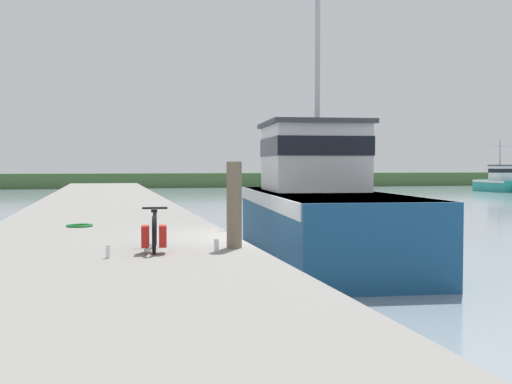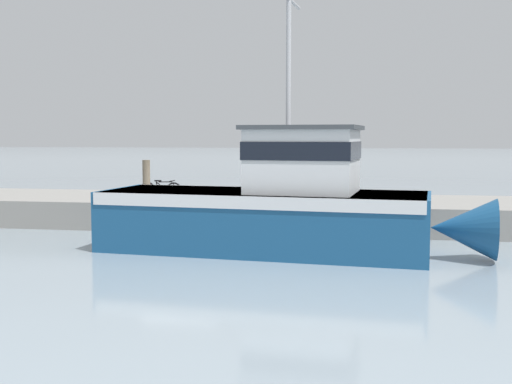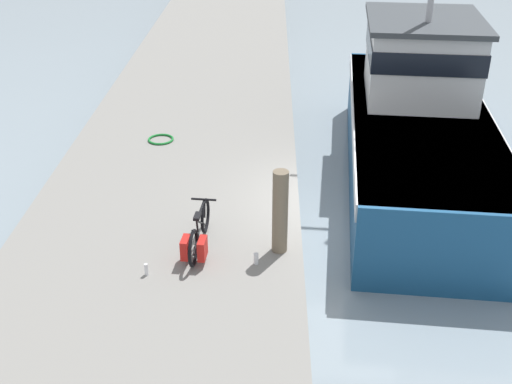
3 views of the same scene
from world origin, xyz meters
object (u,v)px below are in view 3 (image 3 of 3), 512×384
(water_bottle_by_bike, at_px, (256,259))
(water_bottle_on_curb, at_px, (146,269))
(fishing_boat_main, at_px, (417,119))
(mooring_post, at_px, (280,212))
(bicycle_touring, at_px, (198,236))

(water_bottle_by_bike, distance_m, water_bottle_on_curb, 1.78)
(water_bottle_on_curb, bearing_deg, fishing_boat_main, 47.69)
(mooring_post, distance_m, water_bottle_on_curb, 2.36)
(water_bottle_on_curb, bearing_deg, water_bottle_by_bike, 11.18)
(fishing_boat_main, bearing_deg, mooring_post, -117.04)
(bicycle_touring, distance_m, water_bottle_by_bike, 1.06)
(fishing_boat_main, height_order, water_bottle_by_bike, fishing_boat_main)
(fishing_boat_main, height_order, mooring_post, fishing_boat_main)
(bicycle_touring, bearing_deg, fishing_boat_main, 53.78)
(mooring_post, xyz_separation_m, water_bottle_on_curb, (-2.13, -0.77, -0.64))
(mooring_post, height_order, water_bottle_by_bike, mooring_post)
(bicycle_touring, height_order, water_bottle_by_bike, bicycle_touring)
(bicycle_touring, xyz_separation_m, water_bottle_on_curb, (-0.76, -0.68, -0.22))
(fishing_boat_main, distance_m, bicycle_touring, 7.09)
(water_bottle_on_curb, bearing_deg, mooring_post, 19.94)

